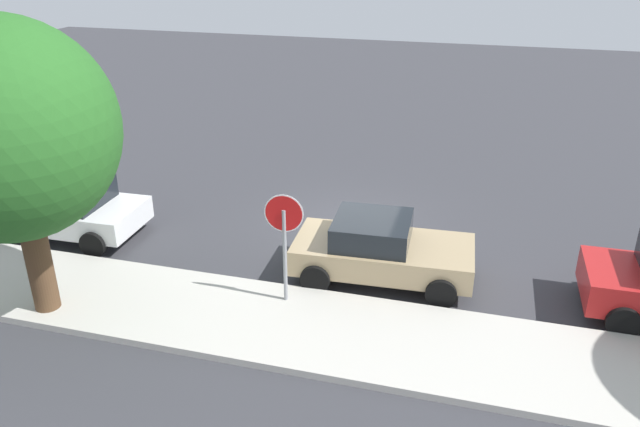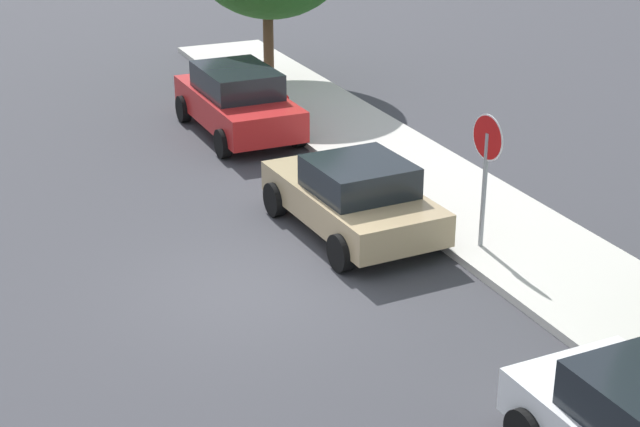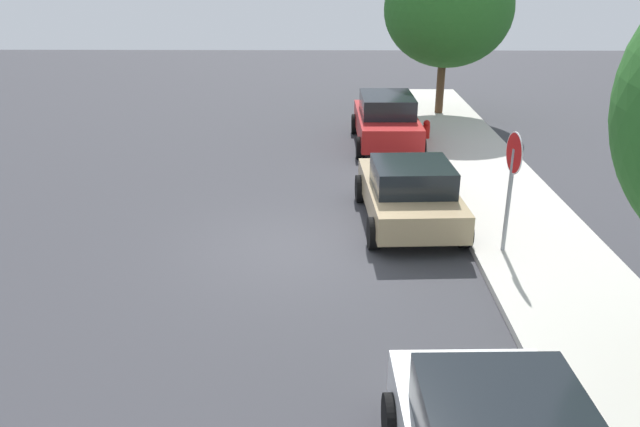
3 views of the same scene
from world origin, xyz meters
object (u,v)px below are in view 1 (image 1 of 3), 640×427
stop_sign (284,231)px  parked_car_white (67,208)px  parked_car_tan (380,249)px  street_tree_near_corner (6,131)px

stop_sign → parked_car_white: (6.29, -1.66, -0.98)m
stop_sign → parked_car_tan: (-1.64, -1.62, -0.99)m
stop_sign → parked_car_tan: 2.51m
parked_car_white → street_tree_near_corner: bearing=117.9°
parked_car_tan → parked_car_white: size_ratio=1.02×
stop_sign → parked_car_white: stop_sign is taller
parked_car_white → street_tree_near_corner: size_ratio=0.66×
parked_car_tan → parked_car_white: parked_car_white is taller
parked_car_tan → street_tree_near_corner: 7.65m
parked_car_tan → street_tree_near_corner: street_tree_near_corner is taller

